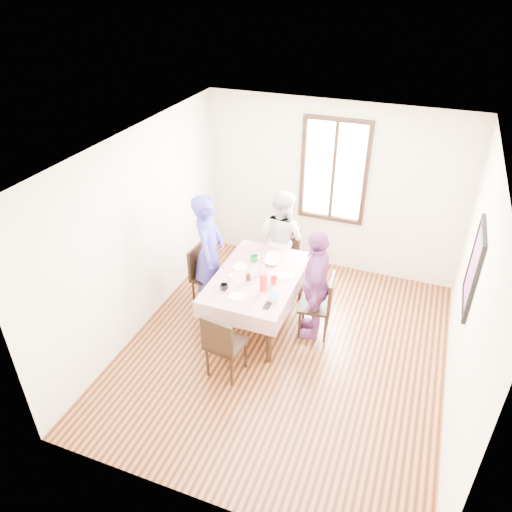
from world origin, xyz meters
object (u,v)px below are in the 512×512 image
(chair_near, at_px, (226,343))
(person_right, at_px, (315,284))
(chair_right, at_px, (315,305))
(chair_far, at_px, (281,256))
(person_left, at_px, (209,252))
(chair_left, at_px, (209,277))
(person_far, at_px, (282,239))
(dining_table, at_px, (257,299))

(chair_near, relative_size, person_right, 0.58)
(chair_right, relative_size, chair_near, 1.00)
(chair_far, height_order, person_left, person_left)
(chair_near, xyz_separation_m, person_right, (0.78, 1.10, 0.33))
(chair_left, relative_size, person_far, 0.59)
(person_far, bearing_deg, chair_near, 112.50)
(person_far, bearing_deg, chair_right, 151.62)
(chair_near, relative_size, person_left, 0.52)
(person_far, bearing_deg, person_right, 150.87)
(person_far, bearing_deg, chair_left, 70.48)
(person_far, bearing_deg, dining_table, 112.50)
(person_left, bearing_deg, chair_left, 77.88)
(chair_left, relative_size, person_left, 0.52)
(dining_table, bearing_deg, chair_near, -90.00)
(person_left, xyz_separation_m, person_right, (1.56, -0.10, -0.08))
(person_left, bearing_deg, chair_near, -159.00)
(chair_far, bearing_deg, chair_right, 137.16)
(chair_near, bearing_deg, person_far, 97.75)
(chair_right, distance_m, chair_near, 1.36)
(chair_left, distance_m, person_right, 1.62)
(chair_left, xyz_separation_m, chair_right, (1.60, -0.10, 0.00))
(person_left, height_order, person_far, person_left)
(chair_left, distance_m, chair_right, 1.61)
(chair_left, distance_m, chair_near, 1.44)
(chair_near, distance_m, person_far, 2.11)
(chair_left, bearing_deg, chair_far, 142.83)
(dining_table, xyz_separation_m, person_left, (-0.78, 0.14, 0.50))
(chair_far, relative_size, person_left, 0.52)
(dining_table, relative_size, person_far, 1.00)
(chair_left, distance_m, person_far, 1.24)
(person_right, bearing_deg, chair_near, -44.17)
(dining_table, xyz_separation_m, chair_far, (0.00, 1.05, 0.08))
(dining_table, bearing_deg, chair_left, 169.85)
(chair_far, height_order, person_far, person_far)
(chair_right, xyz_separation_m, person_far, (-0.80, 0.99, 0.31))
(person_left, bearing_deg, person_right, -105.63)
(chair_far, xyz_separation_m, person_left, (-0.78, -0.91, 0.42))
(dining_table, relative_size, chair_far, 1.68)
(person_left, bearing_deg, chair_far, -52.77)
(chair_far, bearing_deg, person_far, 98.57)
(chair_right, bearing_deg, person_far, 32.09)
(dining_table, xyz_separation_m, chair_left, (-0.80, 0.14, 0.08))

